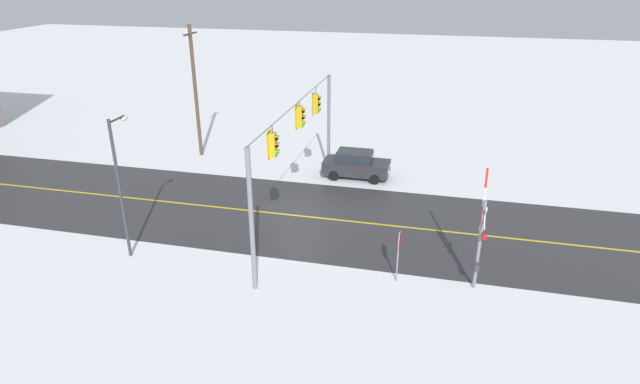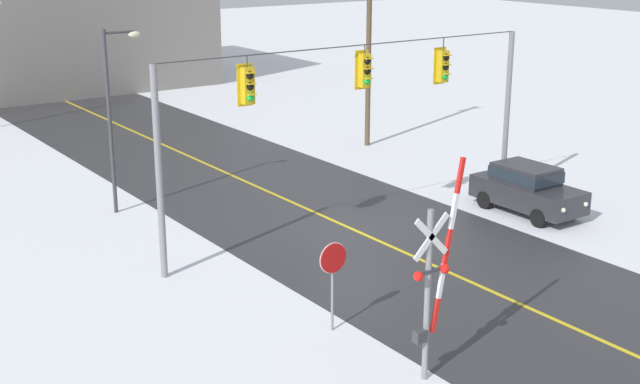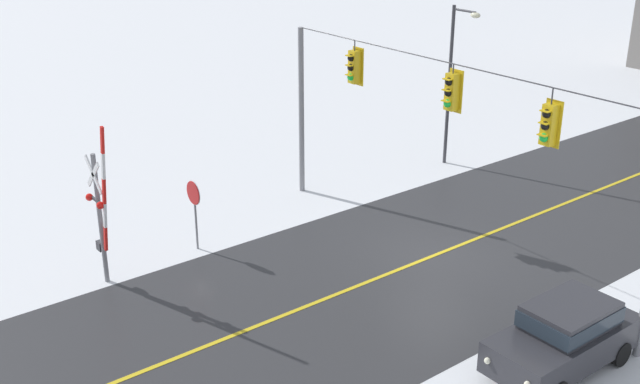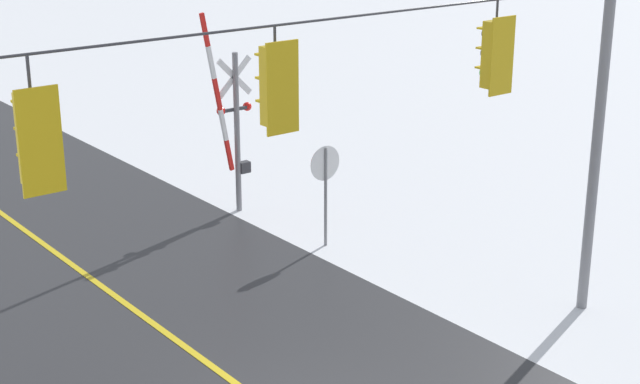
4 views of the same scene
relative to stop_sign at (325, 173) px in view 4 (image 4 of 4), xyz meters
name	(u,v)px [view 4 (image 4 of 4)]	position (x,y,z in m)	size (l,w,h in m)	color
signal_span	(293,163)	(5.04, 5.67, 2.54)	(14.20, 0.47, 6.22)	gray
stop_sign	(325,173)	(0.00, 0.00, 0.00)	(0.80, 0.09, 2.35)	gray
railroad_crossing	(233,121)	(0.33, -3.20, 0.61)	(1.42, 0.31, 5.02)	gray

